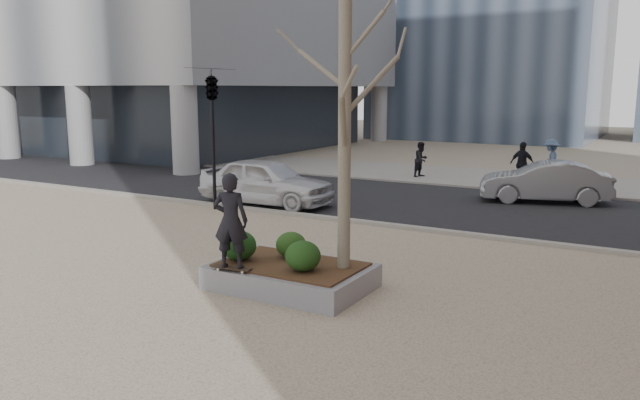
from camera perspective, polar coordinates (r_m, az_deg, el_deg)
The scene contains 17 objects.
ground at distance 12.95m, azimuth -6.39°, elevation -7.28°, with size 120.00×120.00×0.00m, color tan.
street at distance 21.59m, azimuth 9.47°, elevation -0.26°, with size 60.00×8.00×0.02m, color black.
far_sidewalk at distance 28.18m, azimuth 14.48°, elevation 1.99°, with size 60.00×6.00×0.02m, color gray.
planter at distance 12.34m, azimuth -2.64°, elevation -7.02°, with size 3.00×2.00×0.45m, color gray.
planter_mulch at distance 12.27m, azimuth -2.65°, elevation -5.92°, with size 2.70×1.70×0.04m, color #382314.
sycamore_tree at distance 11.55m, azimuth 2.28°, elevation 9.77°, with size 2.80×2.80×6.60m, color gray, non-canonical shape.
shrub_left at distance 12.54m, azimuth -7.43°, elevation -4.15°, with size 0.70×0.70×0.60m, color #113613.
shrub_middle at distance 12.64m, azimuth -2.66°, elevation -4.12°, with size 0.62×0.62×0.53m, color #1A3C13.
shrub_right at distance 11.71m, azimuth -1.58°, elevation -5.14°, with size 0.68×0.68×0.57m, color #1C3F14.
skateboard at distance 12.01m, azimuth -8.05°, elevation -6.28°, with size 0.78×0.20×0.07m, color black, non-canonical shape.
skateboarder at distance 11.78m, azimuth -8.17°, elevation -1.88°, with size 0.66×0.43×1.81m, color black.
police_car at distance 20.86m, azimuth -4.94°, elevation 1.70°, with size 1.86×4.62×1.57m, color silver.
car_silver at distance 22.63m, azimuth 19.86°, elevation 1.57°, with size 1.49×4.26×1.40m, color gray.
pedestrian_a at distance 27.81m, azimuth 9.25°, elevation 3.70°, with size 0.75×0.58×1.54m, color black.
pedestrian_b at distance 27.36m, azimuth 20.32°, elevation 3.38°, with size 1.17×0.67×1.81m, color #425778.
pedestrian_c at distance 26.21m, azimuth 18.02°, elevation 3.17°, with size 1.02×0.43×1.75m, color black.
traffic_light_near at distance 20.23m, azimuth -9.74°, elevation 5.44°, with size 0.60×2.48×4.50m, color black, non-canonical shape.
Camera 1 is at (7.36, -9.93, 3.87)m, focal length 35.00 mm.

